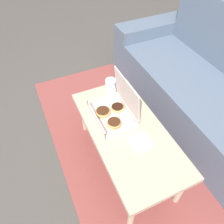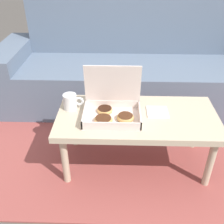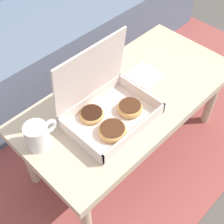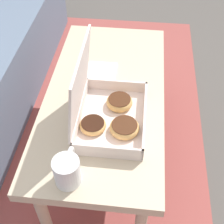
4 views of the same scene
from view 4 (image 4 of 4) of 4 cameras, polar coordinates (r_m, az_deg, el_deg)
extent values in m
plane|color=#514C47|center=(1.61, -4.72, -6.74)|extent=(12.00, 12.00, 0.00)
cube|color=#994742|center=(1.68, -14.91, -5.53)|extent=(2.53, 1.80, 0.01)
cube|color=#C6B293|center=(1.31, -1.27, 2.98)|extent=(1.00, 0.49, 0.04)
cylinder|color=#C6B293|center=(1.21, 5.30, -19.44)|extent=(0.04, 0.04, 0.36)
cylinder|color=#C6B293|center=(1.77, 6.62, 7.51)|extent=(0.04, 0.04, 0.36)
cylinder|color=#C6B293|center=(1.25, -12.58, -17.40)|extent=(0.04, 0.04, 0.36)
cylinder|color=#C6B293|center=(1.80, -5.27, 8.33)|extent=(0.04, 0.04, 0.36)
cube|color=silver|center=(1.18, 0.00, -1.54)|extent=(0.34, 0.25, 0.01)
cube|color=silver|center=(1.16, 5.93, -1.05)|extent=(0.34, 0.01, 0.05)
cube|color=silver|center=(1.18, -5.84, -0.10)|extent=(0.34, 0.01, 0.05)
cube|color=silver|center=(1.05, -1.01, -7.20)|extent=(0.01, 0.25, 0.05)
cube|color=silver|center=(1.28, 0.82, 4.88)|extent=(0.01, 0.25, 0.05)
cube|color=silver|center=(1.07, -5.91, 5.35)|extent=(0.34, 0.04, 0.25)
torus|color=tan|center=(1.22, 1.37, 1.83)|extent=(0.10, 0.10, 0.03)
cylinder|color=#472614|center=(1.21, 1.38, 2.18)|extent=(0.09, 0.09, 0.02)
torus|color=tan|center=(1.14, -3.53, -2.42)|extent=(0.10, 0.10, 0.03)
cylinder|color=black|center=(1.14, -3.55, -2.15)|extent=(0.09, 0.09, 0.01)
torus|color=tan|center=(1.13, 2.29, -2.88)|extent=(0.11, 0.11, 0.03)
cylinder|color=#472614|center=(1.12, 2.30, -2.55)|extent=(0.09, 0.09, 0.02)
cylinder|color=white|center=(1.00, -8.22, -10.73)|extent=(0.09, 0.09, 0.10)
torus|color=white|center=(1.03, -7.57, -7.88)|extent=(0.06, 0.02, 0.06)
cube|color=white|center=(1.40, -1.96, 7.40)|extent=(0.13, 0.13, 0.01)
camera|label=1|loc=(1.80, 29.56, 53.07)|focal=35.00mm
camera|label=2|loc=(1.48, 70.71, 20.40)|focal=42.00mm
camera|label=3|loc=(0.52, 81.67, 19.45)|focal=50.00mm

